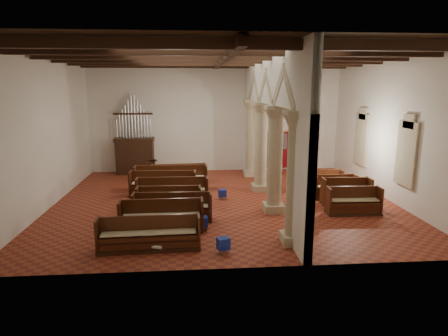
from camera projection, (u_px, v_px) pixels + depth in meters
floor at (224, 201)px, 15.82m from camera, size 14.00×14.00×0.00m
ceiling at (224, 53)px, 14.54m from camera, size 14.00×14.00×0.00m
wall_back at (216, 118)px, 21.03m from camera, size 14.00×0.02×6.00m
wall_front at (243, 158)px, 9.34m from camera, size 14.00×0.02×6.00m
wall_left at (46, 132)px, 14.65m from camera, size 0.02×12.00×6.00m
wall_right at (390, 129)px, 15.71m from camera, size 0.02×12.00×6.00m
ceiling_beams at (224, 58)px, 14.58m from camera, size 13.80×11.80×0.30m
arcade at (268, 116)px, 15.20m from camera, size 0.90×11.90×6.00m
window_right_a at (407, 154)px, 14.42m from camera, size 0.03×1.00×2.20m
window_right_b at (362, 139)px, 18.32m from camera, size 0.03×1.00×2.20m
window_back at (302, 131)px, 21.56m from camera, size 1.00×0.03×2.20m
pipe_organ at (135, 149)px, 20.55m from camera, size 2.10×0.85×4.40m
lectern at (153, 170)px, 19.65m from camera, size 0.51×0.53×1.08m
dossal_curtain at (276, 150)px, 21.61m from camera, size 1.80×0.07×2.17m
processional_banner at (281, 160)px, 20.56m from camera, size 0.56×0.71×2.43m
hymnal_box_a at (223, 243)px, 10.87m from camera, size 0.42×0.38×0.35m
hymnal_box_b at (202, 222)px, 12.60m from camera, size 0.39×0.33×0.36m
hymnal_box_c at (222, 193)px, 16.03m from camera, size 0.36×0.31×0.32m
tube_heater_a at (145, 246)px, 10.98m from camera, size 1.00×0.45×0.10m
tube_heater_b at (132, 233)px, 11.97m from camera, size 0.96×0.23×0.10m
nave_pew_0 at (149, 239)px, 11.07m from camera, size 3.03×0.78×1.00m
nave_pew_1 at (162, 221)px, 12.43m from camera, size 2.77×0.77×1.08m
nave_pew_2 at (173, 212)px, 13.45m from camera, size 2.85×0.78×1.02m
nave_pew_3 at (169, 203)px, 14.45m from camera, size 2.48×0.69×0.98m
nave_pew_4 at (173, 195)px, 15.52m from camera, size 2.95×0.71×1.06m
nave_pew_5 at (163, 188)px, 16.52m from camera, size 2.93×0.87×1.10m
nave_pew_6 at (171, 182)px, 17.45m from camera, size 3.39×0.83×1.15m
nave_pew_7 at (179, 178)px, 18.47m from camera, size 2.70×0.81×1.00m
aisle_pew_0 at (353, 205)px, 14.17m from camera, size 2.04×0.76×1.04m
aisle_pew_1 at (346, 196)px, 15.26m from camera, size 1.99×0.82×1.11m
aisle_pew_2 at (334, 190)px, 16.18m from camera, size 1.88×0.74×1.01m
aisle_pew_3 at (320, 184)px, 17.18m from camera, size 2.04×0.71×1.00m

